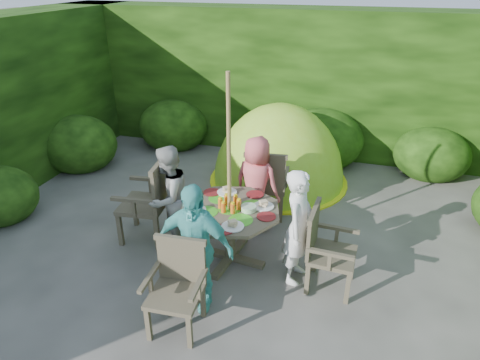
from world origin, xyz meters
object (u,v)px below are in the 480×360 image
(garden_chair_right, at_px, (325,248))
(child_back, at_px, (257,184))
(patio_table, at_px, (230,217))
(garden_chair_back, at_px, (266,183))
(child_right, at_px, (299,227))
(parasol_pole, at_px, (229,175))
(garden_chair_front, at_px, (178,285))
(dome_tent, at_px, (278,181))
(garden_chair_left, at_px, (150,199))
(child_front, at_px, (194,247))
(child_left, at_px, (169,198))

(garden_chair_right, distance_m, child_back, 1.37)
(patio_table, distance_m, garden_chair_back, 1.10)
(garden_chair_back, bearing_deg, child_back, 72.02)
(patio_table, bearing_deg, child_right, -7.35)
(parasol_pole, xyz_separation_m, child_back, (0.10, 0.79, -0.47))
(garden_chair_right, distance_m, garden_chair_front, 1.57)
(dome_tent, bearing_deg, parasol_pole, -77.69)
(patio_table, relative_size, garden_chair_front, 1.54)
(garden_chair_right, bearing_deg, garden_chair_back, 40.16)
(garden_chair_front, bearing_deg, parasol_pole, 78.30)
(dome_tent, bearing_deg, garden_chair_left, -105.22)
(garden_chair_right, bearing_deg, garden_chair_left, 85.03)
(garden_chair_left, relative_size, child_right, 0.79)
(garden_chair_front, bearing_deg, dome_tent, 82.02)
(garden_chair_back, xyz_separation_m, dome_tent, (-0.07, 1.11, -0.51))
(parasol_pole, bearing_deg, patio_table, 5.52)
(parasol_pole, distance_m, child_back, 0.93)
(child_right, distance_m, child_front, 1.13)
(child_front, bearing_deg, garden_chair_back, 82.85)
(garden_chair_front, relative_size, child_back, 0.68)
(child_left, height_order, child_back, child_left)
(dome_tent, bearing_deg, garden_chair_front, -79.55)
(parasol_pole, bearing_deg, child_right, -7.28)
(parasol_pole, distance_m, garden_chair_back, 1.25)
(patio_table, relative_size, garden_chair_back, 1.38)
(child_back, bearing_deg, garden_chair_back, -88.10)
(child_left, bearing_deg, garden_chair_back, 147.20)
(garden_chair_front, distance_m, child_front, 0.38)
(child_right, bearing_deg, dome_tent, 24.12)
(child_left, bearing_deg, patio_table, 94.03)
(garden_chair_front, relative_size, dome_tent, 0.34)
(child_left, bearing_deg, garden_chair_left, -90.39)
(child_right, bearing_deg, garden_chair_right, -91.20)
(child_right, distance_m, dome_tent, 2.49)
(patio_table, xyz_separation_m, garden_chair_back, (0.16, 1.09, -0.07))
(dome_tent, bearing_deg, child_left, -98.19)
(garden_chair_back, xyz_separation_m, child_front, (-0.26, -1.88, 0.17))
(child_right, height_order, child_front, child_front)
(child_right, distance_m, child_back, 1.13)
(patio_table, relative_size, garden_chair_left, 1.29)
(patio_table, bearing_deg, garden_chair_front, -98.23)
(garden_chair_back, relative_size, child_left, 0.74)
(garden_chair_back, bearing_deg, child_right, 111.31)
(garden_chair_back, distance_m, child_left, 1.38)
(garden_chair_left, height_order, garden_chair_back, garden_chair_left)
(garden_chair_right, distance_m, dome_tent, 2.59)
(dome_tent, bearing_deg, child_front, -78.98)
(parasol_pole, bearing_deg, garden_chair_right, -7.58)
(patio_table, height_order, garden_chair_left, garden_chair_left)
(garden_chair_front, distance_m, dome_tent, 3.33)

